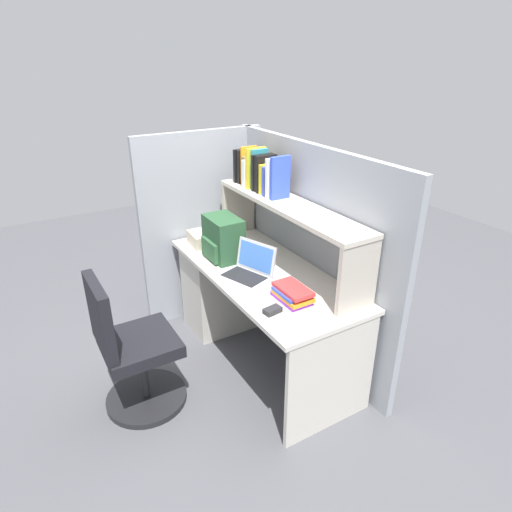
{
  "coord_description": "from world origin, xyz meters",
  "views": [
    {
      "loc": [
        2.28,
        -1.4,
        2.1
      ],
      "look_at": [
        0.0,
        -0.05,
        0.85
      ],
      "focal_mm": 30.8,
      "sensor_mm": 36.0,
      "label": 1
    }
  ],
  "objects_px": {
    "computer_mouse": "(272,310)",
    "tissue_box": "(199,239)",
    "laptop": "(249,270)",
    "backpack": "(223,239)",
    "office_chair": "(132,354)",
    "paper_cup": "(215,236)"
  },
  "relations": [
    {
      "from": "laptop",
      "to": "paper_cup",
      "type": "relative_size",
      "value": 4.29
    },
    {
      "from": "laptop",
      "to": "tissue_box",
      "type": "height_order",
      "value": "laptop"
    },
    {
      "from": "computer_mouse",
      "to": "tissue_box",
      "type": "relative_size",
      "value": 0.47
    },
    {
      "from": "backpack",
      "to": "tissue_box",
      "type": "xyz_separation_m",
      "value": [
        -0.3,
        -0.06,
        -0.1
      ]
    },
    {
      "from": "computer_mouse",
      "to": "office_chair",
      "type": "distance_m",
      "value": 0.93
    },
    {
      "from": "laptop",
      "to": "computer_mouse",
      "type": "distance_m",
      "value": 0.47
    },
    {
      "from": "backpack",
      "to": "tissue_box",
      "type": "relative_size",
      "value": 1.4
    },
    {
      "from": "tissue_box",
      "to": "paper_cup",
      "type": "bearing_deg",
      "value": 96.95
    },
    {
      "from": "computer_mouse",
      "to": "tissue_box",
      "type": "bearing_deg",
      "value": 170.47
    },
    {
      "from": "backpack",
      "to": "office_chair",
      "type": "distance_m",
      "value": 0.99
    },
    {
      "from": "computer_mouse",
      "to": "paper_cup",
      "type": "height_order",
      "value": "paper_cup"
    },
    {
      "from": "paper_cup",
      "to": "tissue_box",
      "type": "bearing_deg",
      "value": -86.2
    },
    {
      "from": "paper_cup",
      "to": "computer_mouse",
      "type": "bearing_deg",
      "value": -8.9
    },
    {
      "from": "computer_mouse",
      "to": "tissue_box",
      "type": "distance_m",
      "value": 1.1
    },
    {
      "from": "computer_mouse",
      "to": "paper_cup",
      "type": "relative_size",
      "value": 1.18
    },
    {
      "from": "laptop",
      "to": "tissue_box",
      "type": "xyz_separation_m",
      "value": [
        -0.64,
        -0.07,
        -0.0
      ]
    },
    {
      "from": "laptop",
      "to": "computer_mouse",
      "type": "bearing_deg",
      "value": -13.13
    },
    {
      "from": "paper_cup",
      "to": "tissue_box",
      "type": "distance_m",
      "value": 0.14
    },
    {
      "from": "laptop",
      "to": "backpack",
      "type": "distance_m",
      "value": 0.36
    },
    {
      "from": "office_chair",
      "to": "computer_mouse",
      "type": "bearing_deg",
      "value": -125.06
    },
    {
      "from": "tissue_box",
      "to": "backpack",
      "type": "bearing_deg",
      "value": 14.41
    },
    {
      "from": "backpack",
      "to": "tissue_box",
      "type": "distance_m",
      "value": 0.32
    }
  ]
}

